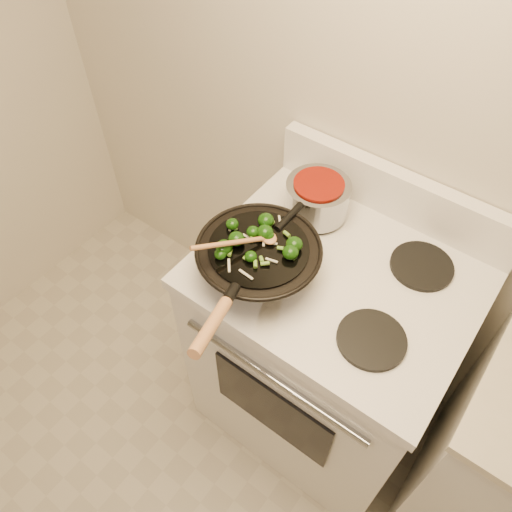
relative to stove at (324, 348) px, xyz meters
The scene contains 5 objects.
stove is the anchor object (origin of this frame).
wok 0.57m from the stove, 138.68° to the right, with size 0.34×0.56×0.21m.
stirfry 0.63m from the stove, 143.15° to the right, with size 0.23×0.24×0.04m.
wooden_spoon 0.65m from the stove, 139.90° to the right, with size 0.14×0.23×0.08m.
saucepan 0.57m from the stove, 141.15° to the left, with size 0.20×0.32×0.12m.
Camera 1 is at (0.07, 0.32, 2.04)m, focal length 35.00 mm.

